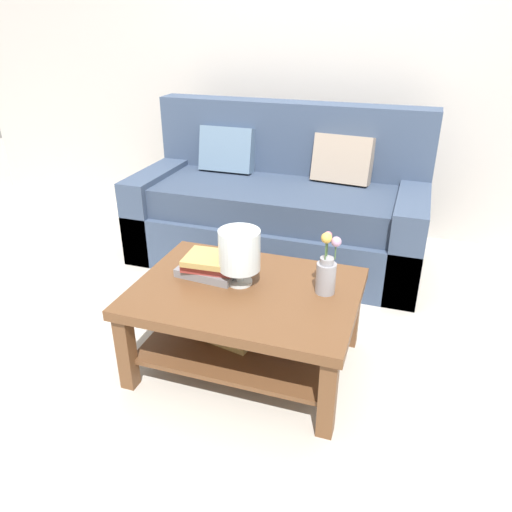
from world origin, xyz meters
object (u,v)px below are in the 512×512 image
Objects in this scene: coffee_table at (245,310)px; flower_pitcher at (327,271)px; couch at (280,208)px; glass_hurricane_vase at (239,251)px; book_stack_main at (209,266)px.

coffee_table is 0.45m from flower_pitcher.
glass_hurricane_vase is (0.16, -1.25, 0.25)m from couch.
couch is 6.38× the size of book_stack_main.
book_stack_main is 0.58m from flower_pitcher.
couch is 1.34m from flower_pitcher.
glass_hurricane_vase is 0.89× the size of flower_pitcher.
flower_pitcher is at bearing 12.48° from coffee_table.
couch is 7.26× the size of glass_hurricane_vase.
couch reaches higher than coffee_table.
book_stack_main is at bearing -90.65° from couch.
couch reaches higher than glass_hurricane_vase.
book_stack_main is 1.01× the size of flower_pitcher.
flower_pitcher reaches higher than coffee_table.
couch is at bearing 97.22° from glass_hurricane_vase.
flower_pitcher reaches higher than glass_hurricane_vase.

